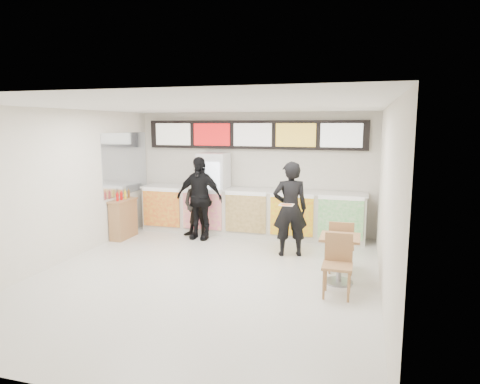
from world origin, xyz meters
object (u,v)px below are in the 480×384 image
at_px(customer_main, 290,209).
at_px(cafe_table, 340,251).
at_px(service_counter, 249,212).
at_px(customer_mid, 199,198).
at_px(customer_left, 198,205).
at_px(condiment_ledge, 123,218).
at_px(drinks_fridge, 214,193).

xyz_separation_m(customer_main, cafe_table, (1.09, -1.34, -0.41)).
xyz_separation_m(service_counter, customer_mid, (-1.06, -0.65, 0.41)).
height_order(customer_main, customer_left, customer_main).
xyz_separation_m(customer_mid, condiment_ledge, (-1.76, -0.47, -0.50)).
distance_m(customer_main, cafe_table, 1.77).
distance_m(drinks_fridge, condiment_ledge, 2.26).
relative_size(customer_left, condiment_ledge, 1.40).
height_order(customer_left, condiment_ledge, customer_left).
bearing_deg(customer_mid, drinks_fridge, 82.60).
bearing_deg(service_counter, customer_main, -48.26).
height_order(customer_main, customer_mid, customer_main).
xyz_separation_m(service_counter, cafe_table, (2.32, -2.72, 0.00)).
relative_size(customer_main, cafe_table, 1.17).
bearing_deg(cafe_table, customer_main, 128.91).
xyz_separation_m(drinks_fridge, condiment_ledge, (-1.89, -1.14, -0.52)).
bearing_deg(customer_main, customer_mid, -36.12).
xyz_separation_m(customer_left, customer_mid, (0.08, -0.11, 0.20)).
distance_m(customer_main, condiment_ledge, 4.09).
height_order(drinks_fridge, cafe_table, drinks_fridge).
relative_size(service_counter, drinks_fridge, 2.78).
xyz_separation_m(drinks_fridge, cafe_table, (3.25, -2.73, -0.43)).
bearing_deg(condiment_ledge, service_counter, 21.74).
xyz_separation_m(customer_main, condiment_ledge, (-4.05, 0.26, -0.50)).
height_order(service_counter, cafe_table, service_counter).
bearing_deg(service_counter, customer_mid, -148.47).
bearing_deg(condiment_ledge, cafe_table, -17.23).
bearing_deg(customer_left, cafe_table, -32.74).
bearing_deg(drinks_fridge, customer_mid, -100.55).
distance_m(service_counter, drinks_fridge, 1.03).
bearing_deg(customer_left, drinks_fridge, 69.74).
height_order(service_counter, condiment_ledge, service_counter).
xyz_separation_m(customer_main, customer_mid, (-2.29, 0.73, -0.00)).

